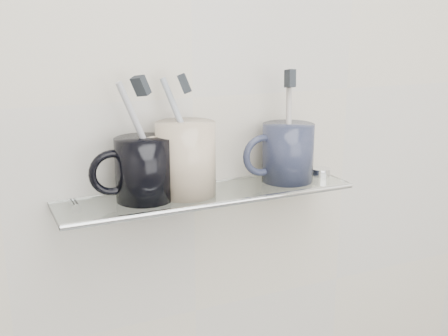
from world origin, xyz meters
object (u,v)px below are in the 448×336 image
shelf_glass (208,194)px  mug_right (288,153)px  mug_left (144,169)px  mug_center (186,159)px

shelf_glass → mug_right: bearing=1.8°
mug_left → mug_center: 0.07m
mug_center → mug_right: mug_center is taller
shelf_glass → mug_left: bearing=177.3°
mug_right → mug_center: bearing=-171.2°
shelf_glass → mug_right: 0.17m
mug_center → mug_left: bearing=173.6°
shelf_glass → mug_center: (-0.04, 0.00, 0.06)m
mug_left → mug_center: mug_center is taller
mug_left → mug_right: mug_right is taller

